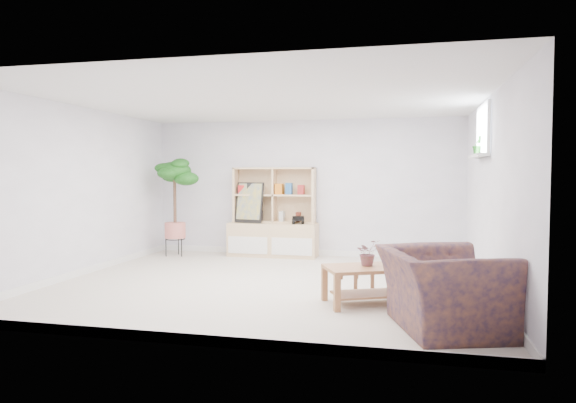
% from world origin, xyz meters
% --- Properties ---
extents(floor, '(5.50, 5.00, 0.01)m').
position_xyz_m(floor, '(0.00, 0.00, 0.00)').
color(floor, beige).
rests_on(floor, ground).
extents(ceiling, '(5.50, 5.00, 0.01)m').
position_xyz_m(ceiling, '(0.00, 0.00, 2.40)').
color(ceiling, silver).
rests_on(ceiling, walls).
extents(walls, '(5.51, 5.01, 2.40)m').
position_xyz_m(walls, '(0.00, 0.00, 1.20)').
color(walls, white).
rests_on(walls, floor).
extents(baseboard, '(5.50, 5.00, 0.10)m').
position_xyz_m(baseboard, '(0.00, 0.00, 0.05)').
color(baseboard, white).
rests_on(baseboard, floor).
extents(window, '(0.10, 0.98, 0.68)m').
position_xyz_m(window, '(2.73, 0.60, 2.00)').
color(window, silver).
rests_on(window, walls).
extents(window_sill, '(0.14, 1.00, 0.04)m').
position_xyz_m(window_sill, '(2.67, 0.60, 1.68)').
color(window_sill, white).
rests_on(window_sill, walls).
extents(storage_unit, '(1.56, 0.53, 1.56)m').
position_xyz_m(storage_unit, '(-0.51, 2.24, 0.78)').
color(storage_unit, tan).
rests_on(storage_unit, floor).
extents(poster, '(0.53, 0.22, 0.72)m').
position_xyz_m(poster, '(-0.93, 2.20, 0.94)').
color(poster, yellow).
rests_on(poster, storage_unit).
extents(toy_truck, '(0.32, 0.25, 0.15)m').
position_xyz_m(toy_truck, '(-0.04, 2.15, 0.66)').
color(toy_truck, black).
rests_on(toy_truck, storage_unit).
extents(coffee_table, '(1.17, 0.93, 0.42)m').
position_xyz_m(coffee_table, '(1.40, -0.75, 0.21)').
color(coffee_table, brown).
rests_on(coffee_table, floor).
extents(table_plant, '(0.35, 0.35, 0.29)m').
position_xyz_m(table_plant, '(1.35, -0.72, 0.57)').
color(table_plant, '#255829').
rests_on(table_plant, coffee_table).
extents(floor_tree, '(0.85, 0.85, 1.73)m').
position_xyz_m(floor_tree, '(-2.20, 1.88, 0.87)').
color(floor_tree, '#14430D').
rests_on(floor_tree, floor).
extents(armchair, '(1.30, 1.39, 0.85)m').
position_xyz_m(armchair, '(2.09, -1.57, 0.42)').
color(armchair, '#181A3E').
rests_on(armchair, floor).
extents(sill_plant, '(0.17, 0.15, 0.25)m').
position_xyz_m(sill_plant, '(2.67, 0.67, 1.83)').
color(sill_plant, '#14430D').
rests_on(sill_plant, window_sill).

